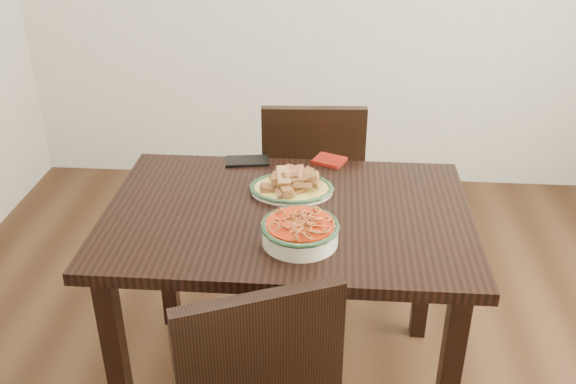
# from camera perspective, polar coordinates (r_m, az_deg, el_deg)

# --- Properties ---
(dining_table) EXTENTS (1.19, 0.80, 0.75)m
(dining_table) POSITION_cam_1_polar(r_m,az_deg,el_deg) (2.14, -0.04, -4.02)
(dining_table) COLOR black
(dining_table) RESTS_ON ground
(chair_far) EXTENTS (0.44, 0.44, 0.89)m
(chair_far) POSITION_cam_1_polar(r_m,az_deg,el_deg) (2.81, 2.17, 0.82)
(chair_far) COLOR black
(chair_far) RESTS_ON ground
(fish_plate) EXTENTS (0.28, 0.22, 0.11)m
(fish_plate) POSITION_cam_1_polar(r_m,az_deg,el_deg) (2.18, 0.31, 1.05)
(fish_plate) COLOR beige
(fish_plate) RESTS_ON dining_table
(noodle_bowl) EXTENTS (0.24, 0.24, 0.08)m
(noodle_bowl) POSITION_cam_1_polar(r_m,az_deg,el_deg) (1.91, 1.08, -3.35)
(noodle_bowl) COLOR beige
(noodle_bowl) RESTS_ON dining_table
(smartphone) EXTENTS (0.17, 0.11, 0.01)m
(smartphone) POSITION_cam_1_polar(r_m,az_deg,el_deg) (2.42, -3.63, 2.77)
(smartphone) COLOR black
(smartphone) RESTS_ON dining_table
(napkin) EXTENTS (0.14, 0.13, 0.01)m
(napkin) POSITION_cam_1_polar(r_m,az_deg,el_deg) (2.42, 3.71, 2.83)
(napkin) COLOR maroon
(napkin) RESTS_ON dining_table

